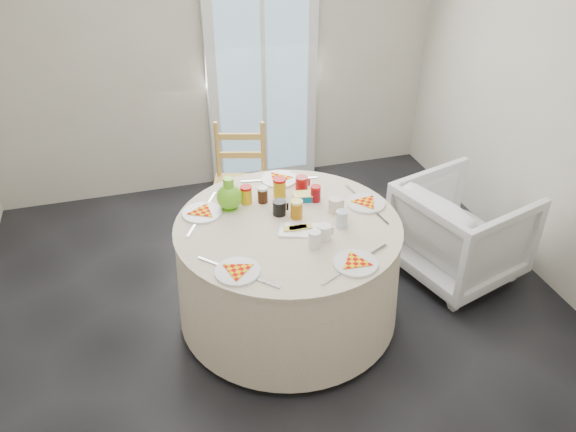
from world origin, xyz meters
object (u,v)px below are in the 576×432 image
object	(u,v)px
armchair	(461,228)
green_pitcher	(229,191)
wooden_chair	(240,186)
table	(288,270)

from	to	relation	value
armchair	green_pitcher	distance (m)	1.73
wooden_chair	armchair	distance (m)	1.71
wooden_chair	green_pitcher	distance (m)	0.87
table	armchair	xyz separation A→B (m)	(1.34, 0.10, 0.02)
table	green_pitcher	bearing A→B (deg)	137.61
wooden_chair	armchair	xyz separation A→B (m)	(1.44, -0.93, -0.08)
table	green_pitcher	xyz separation A→B (m)	(-0.31, 0.28, 0.49)
table	green_pitcher	world-z (taller)	green_pitcher
green_pitcher	table	bearing A→B (deg)	-38.37
table	green_pitcher	distance (m)	0.65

